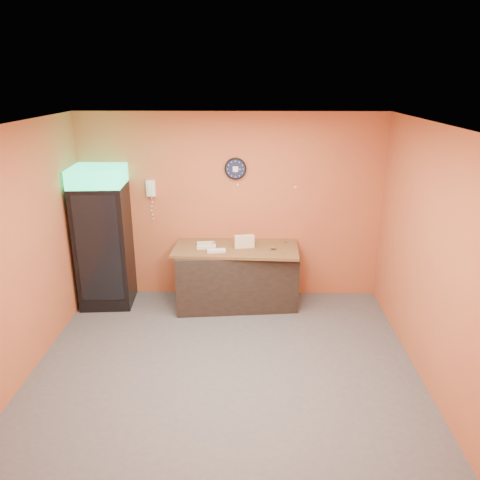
{
  "coord_description": "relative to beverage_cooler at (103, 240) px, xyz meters",
  "views": [
    {
      "loc": [
        0.28,
        -4.77,
        3.25
      ],
      "look_at": [
        0.16,
        0.6,
        1.38
      ],
      "focal_mm": 35.0,
      "sensor_mm": 36.0,
      "label": 1
    }
  ],
  "objects": [
    {
      "name": "back_wall",
      "position": [
        1.85,
        0.4,
        0.39
      ],
      "size": [
        4.5,
        0.02,
        2.8
      ],
      "primitive_type": "cube",
      "color": "#B36232",
      "rests_on": "floor"
    },
    {
      "name": "wrapped_sandwich_left",
      "position": [
        1.51,
        -0.06,
        -0.08
      ],
      "size": [
        0.28,
        0.12,
        0.04
      ],
      "primitive_type": "cube",
      "rotation": [
        0.0,
        0.0,
        0.04
      ],
      "color": "silver",
      "rests_on": "butcher_paper"
    },
    {
      "name": "left_wall",
      "position": [
        -0.4,
        -1.6,
        0.39
      ],
      "size": [
        0.02,
        4.0,
        2.8
      ],
      "primitive_type": "cube",
      "color": "#B36232",
      "rests_on": "floor"
    },
    {
      "name": "wall_phone",
      "position": [
        0.68,
        0.34,
        0.69
      ],
      "size": [
        0.13,
        0.11,
        0.24
      ],
      "color": "white",
      "rests_on": "back_wall"
    },
    {
      "name": "ceiling",
      "position": [
        1.85,
        -1.6,
        1.79
      ],
      "size": [
        4.5,
        4.0,
        0.02
      ],
      "primitive_type": "cube",
      "color": "white",
      "rests_on": "back_wall"
    },
    {
      "name": "sub_roll_stack",
      "position": [
        2.06,
        -0.0,
        -0.01
      ],
      "size": [
        0.3,
        0.14,
        0.18
      ],
      "rotation": [
        0.0,
        0.0,
        0.17
      ],
      "color": "beige",
      "rests_on": "butcher_paper"
    },
    {
      "name": "wrapped_sandwich_right",
      "position": [
        1.49,
        0.09,
        -0.08
      ],
      "size": [
        0.27,
        0.13,
        0.04
      ],
      "primitive_type": "cube",
      "rotation": [
        0.0,
        0.0,
        0.12
      ],
      "color": "silver",
      "rests_on": "butcher_paper"
    },
    {
      "name": "wall_clock",
      "position": [
        1.92,
        0.37,
        0.98
      ],
      "size": [
        0.32,
        0.06,
        0.32
      ],
      "color": "black",
      "rests_on": "back_wall"
    },
    {
      "name": "right_wall",
      "position": [
        4.1,
        -1.6,
        0.39
      ],
      "size": [
        0.02,
        4.0,
        2.8
      ],
      "primitive_type": "cube",
      "color": "#B36232",
      "rests_on": "floor"
    },
    {
      "name": "beverage_cooler",
      "position": [
        0.0,
        0.0,
        0.0
      ],
      "size": [
        0.78,
        0.79,
        2.08
      ],
      "rotation": [
        0.0,
        0.0,
        0.07
      ],
      "color": "black",
      "rests_on": "floor"
    },
    {
      "name": "kitchen_tool",
      "position": [
        1.62,
        0.03,
        -0.07
      ],
      "size": [
        0.06,
        0.06,
        0.06
      ],
      "primitive_type": "cylinder",
      "color": "silver",
      "rests_on": "butcher_paper"
    },
    {
      "name": "floor",
      "position": [
        1.85,
        -1.6,
        -1.01
      ],
      "size": [
        4.5,
        4.5,
        0.0
      ],
      "primitive_type": "plane",
      "color": "#47474C",
      "rests_on": "ground"
    },
    {
      "name": "wrapped_sandwich_mid",
      "position": [
        1.67,
        -0.2,
        -0.08
      ],
      "size": [
        0.27,
        0.14,
        0.04
      ],
      "primitive_type": "cube",
      "rotation": [
        0.0,
        0.0,
        0.15
      ],
      "color": "silver",
      "rests_on": "butcher_paper"
    },
    {
      "name": "butcher_paper",
      "position": [
        1.94,
        0.01,
        -0.12
      ],
      "size": [
        1.83,
        0.91,
        0.04
      ],
      "primitive_type": "cube",
      "rotation": [
        0.0,
        0.0,
        -0.04
      ],
      "color": "brown",
      "rests_on": "prep_counter"
    },
    {
      "name": "prep_counter",
      "position": [
        1.94,
        0.01,
        -0.58
      ],
      "size": [
        1.82,
        0.95,
        0.87
      ],
      "primitive_type": "cube",
      "rotation": [
        0.0,
        0.0,
        0.1
      ],
      "color": "black",
      "rests_on": "floor"
    }
  ]
}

